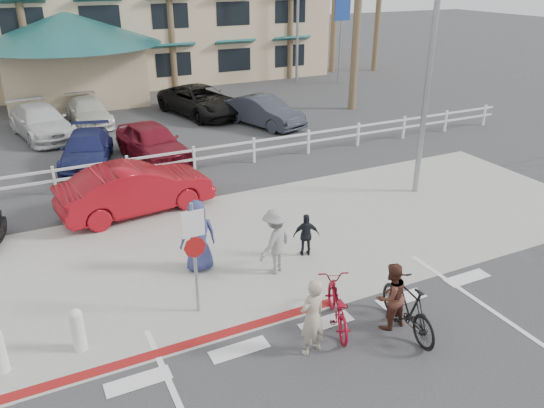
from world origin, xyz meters
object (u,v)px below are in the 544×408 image
sign_post (195,253)px  bike_black (408,307)px  car_white_sedan (136,189)px  bike_red (337,305)px

sign_post → bike_black: bearing=-34.8°
bike_black → car_white_sedan: size_ratio=0.42×
bike_black → car_white_sedan: (-3.62, 8.33, 0.18)m
bike_black → car_white_sedan: bearing=-59.8°
sign_post → bike_black: sign_post is taller
bike_black → car_white_sedan: 9.09m
bike_red → bike_black: bike_black is taller
sign_post → car_white_sedan: bearing=89.7°
bike_black → sign_post: bearing=-28.1°
bike_red → car_white_sedan: bearing=-51.1°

